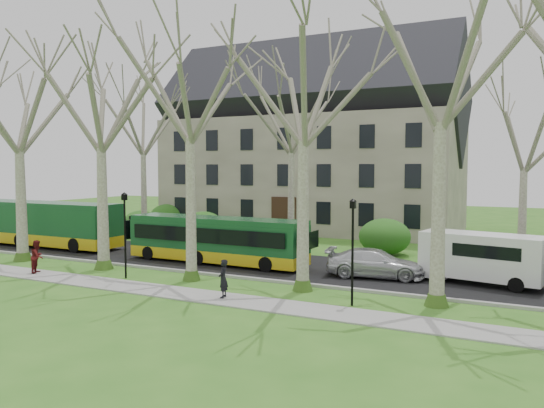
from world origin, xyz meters
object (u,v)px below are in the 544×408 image
(bus_lead, at_px, (41,223))
(bus_follow, at_px, (216,239))
(pedestrian_b, at_px, (37,256))
(van_a, at_px, (482,259))
(sedan, at_px, (375,263))
(pedestrian_a, at_px, (223,279))

(bus_lead, height_order, bus_follow, bus_lead)
(bus_lead, bearing_deg, pedestrian_b, -41.42)
(van_a, height_order, pedestrian_b, van_a)
(bus_lead, bearing_deg, sedan, -0.39)
(sedan, xyz_separation_m, van_a, (4.99, 0.74, 0.49))
(sedan, bearing_deg, bus_lead, 80.99)
(pedestrian_a, relative_size, pedestrian_b, 0.95)
(pedestrian_a, bearing_deg, van_a, 114.23)
(bus_follow, height_order, pedestrian_b, bus_follow)
(bus_follow, relative_size, van_a, 1.99)
(bus_follow, bearing_deg, pedestrian_a, -54.55)
(sedan, distance_m, pedestrian_b, 17.79)
(pedestrian_a, bearing_deg, bus_follow, -160.16)
(bus_lead, distance_m, van_a, 29.29)
(van_a, height_order, pedestrian_a, van_a)
(pedestrian_a, bearing_deg, sedan, 131.67)
(van_a, bearing_deg, bus_follow, -165.69)
(bus_follow, height_order, van_a, bus_follow)
(bus_follow, relative_size, pedestrian_b, 6.37)
(bus_lead, height_order, sedan, bus_lead)
(sedan, relative_size, pedestrian_b, 2.85)
(sedan, distance_m, pedestrian_a, 8.49)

